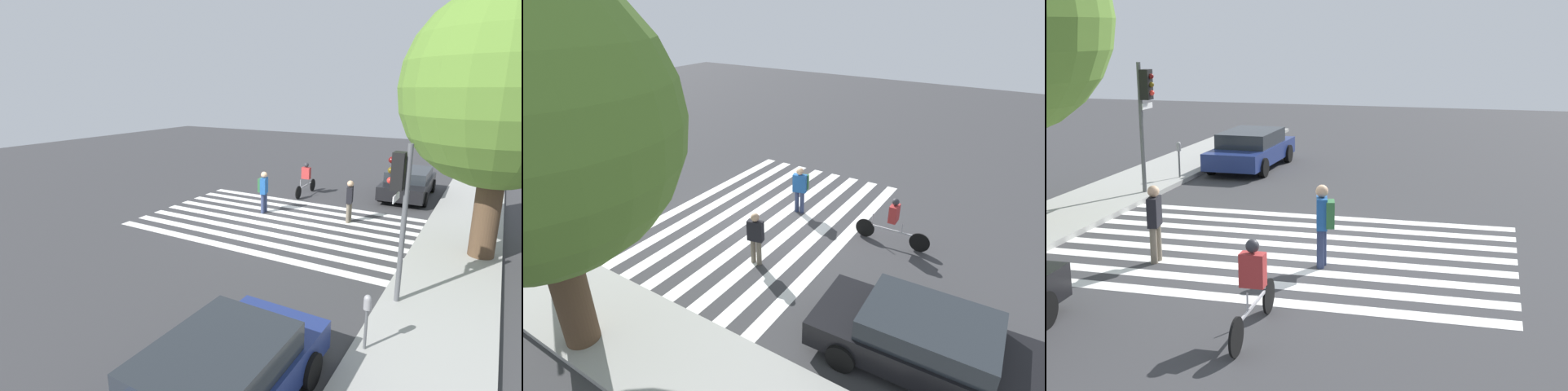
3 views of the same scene
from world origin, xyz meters
The scene contains 11 objects.
ground_plane centered at (0.00, 0.00, 0.00)m, with size 60.00×60.00×0.00m, color #38383A.
sidewalk_curb centered at (0.00, 6.25, 0.07)m, with size 36.00×2.50×0.14m.
crosswalk_stripes centered at (0.00, 0.00, 0.00)m, with size 6.41×10.00×0.01m.
traffic_light centered at (4.03, 5.23, 2.70)m, with size 0.60×0.50×3.86m.
parking_meter centered at (6.22, 5.26, 0.96)m, with size 0.15×0.15×1.28m.
street_tree centered at (0.01, 6.93, 4.99)m, with size 5.54×5.54×7.79m.
pedestrian_adult_blue_shirt centered at (-1.42, 2.35, 0.93)m, with size 0.49×0.29×1.64m.
pedestrian_adult_tall_backpack centered at (-0.86, -1.11, 1.01)m, with size 0.52×0.47×1.72m.
cyclist_far_lane centered at (-4.36, -0.79, 0.86)m, with size 2.36×0.41×1.58m.
car_parked_silver_sedan centered at (-6.55, 3.50, 0.69)m, with size 4.78×2.23×1.32m.
car_parked_far_curb centered at (8.94, 3.77, 0.69)m, with size 4.55×2.06×1.32m.
Camera 1 is at (13.10, 7.00, 5.00)m, focal length 28.00 mm.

